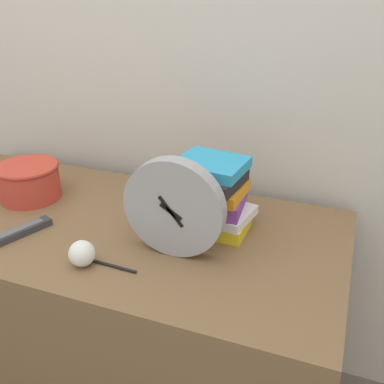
# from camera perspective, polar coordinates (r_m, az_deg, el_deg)

# --- Properties ---
(wall_back) EXTENTS (6.00, 0.04, 2.40)m
(wall_back) POSITION_cam_1_polar(r_m,az_deg,el_deg) (1.55, -4.30, 18.83)
(wall_back) COLOR beige
(wall_back) RESTS_ON ground_plane
(desk) EXTENTS (1.38, 0.66, 0.73)m
(desk) POSITION_cam_1_polar(r_m,az_deg,el_deg) (1.58, -9.48, -15.33)
(desk) COLOR brown
(desk) RESTS_ON ground_plane
(desk_clock) EXTENTS (0.27, 0.04, 0.27)m
(desk_clock) POSITION_cam_1_polar(r_m,az_deg,el_deg) (1.14, -2.33, -2.07)
(desk_clock) COLOR #99999E
(desk_clock) RESTS_ON desk
(book_stack) EXTENTS (0.25, 0.20, 0.21)m
(book_stack) POSITION_cam_1_polar(r_m,az_deg,el_deg) (1.27, 2.10, -0.35)
(book_stack) COLOR yellow
(book_stack) RESTS_ON desk
(basket) EXTENTS (0.20, 0.20, 0.11)m
(basket) POSITION_cam_1_polar(r_m,az_deg,el_deg) (1.55, -20.02, 1.46)
(basket) COLOR #C63D2D
(basket) RESTS_ON desk
(tv_remote) EXTENTS (0.11, 0.20, 0.02)m
(tv_remote) POSITION_cam_1_polar(r_m,az_deg,el_deg) (1.36, -21.18, -4.79)
(tv_remote) COLOR #333338
(tv_remote) RESTS_ON desk
(crumpled_paper_ball) EXTENTS (0.07, 0.07, 0.07)m
(crumpled_paper_ball) POSITION_cam_1_polar(r_m,az_deg,el_deg) (1.18, -13.81, -7.59)
(crumpled_paper_ball) COLOR white
(crumpled_paper_ball) RESTS_ON desk
(pen) EXTENTS (0.15, 0.01, 0.01)m
(pen) POSITION_cam_1_polar(r_m,az_deg,el_deg) (1.17, -10.31, -9.14)
(pen) COLOR black
(pen) RESTS_ON desk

